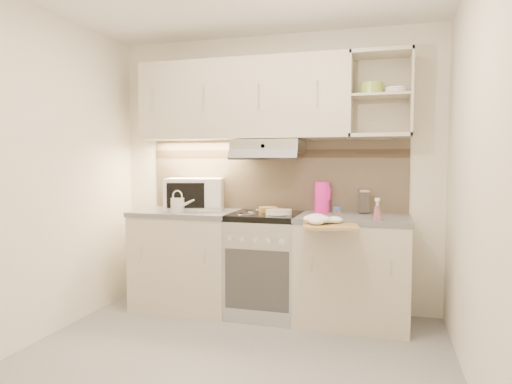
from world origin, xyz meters
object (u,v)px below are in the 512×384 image
electric_range (266,264)px  spray_bottle (377,211)px  watering_can (178,204)px  plate_stack (279,212)px  glass_jar (364,202)px  microwave (195,194)px  pink_pitcher (322,197)px  cutting_board (330,226)px

electric_range → spray_bottle: (0.94, -0.22, 0.52)m
watering_can → plate_stack: size_ratio=1.04×
electric_range → glass_jar: bearing=13.6°
microwave → glass_jar: size_ratio=2.89×
watering_can → pink_pitcher: (1.22, 0.35, 0.06)m
microwave → cutting_board: size_ratio=1.49×
pink_pitcher → watering_can: bearing=-145.7°
electric_range → microwave: size_ratio=1.50×
microwave → plate_stack: size_ratio=2.69×
microwave → watering_can: microwave is taller
plate_stack → spray_bottle: size_ratio=1.21×
cutting_board → electric_range: bearing=136.7°
watering_can → electric_range: bearing=16.3°
pink_pitcher → spray_bottle: 0.64m
watering_can → cutting_board: bearing=-6.0°
watering_can → spray_bottle: size_ratio=1.26×
spray_bottle → glass_jar: bearing=112.4°
glass_jar → microwave: bearing=-176.5°
watering_can → spray_bottle: (1.70, -0.07, 0.00)m
watering_can → cutting_board: watering_can is taller
cutting_board → glass_jar: bearing=61.6°
microwave → cutting_board: bearing=-36.5°
pink_pitcher → spray_bottle: pink_pitcher is taller
electric_range → watering_can: bearing=-168.7°
watering_can → glass_jar: size_ratio=1.12×
spray_bottle → cutting_board: 0.40m
microwave → plate_stack: (0.84, -0.16, -0.13)m
watering_can → cutting_board: size_ratio=0.58×
electric_range → pink_pitcher: size_ratio=3.33×
electric_range → plate_stack: 0.49m
microwave → pink_pitcher: size_ratio=2.22×
microwave → spray_bottle: size_ratio=3.27×
microwave → plate_stack: 0.87m
spray_bottle → watering_can: bearing=-175.4°
spray_bottle → cutting_board: size_ratio=0.46×
glass_jar → electric_range: bearing=-166.4°
microwave → spray_bottle: bearing=-26.1°
cutting_board → spray_bottle: bearing=21.6°
microwave → plate_stack: microwave is taller
glass_jar → cutting_board: (-0.22, -0.62, -0.13)m
watering_can → pink_pitcher: bearing=21.0°
watering_can → microwave: bearing=84.4°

